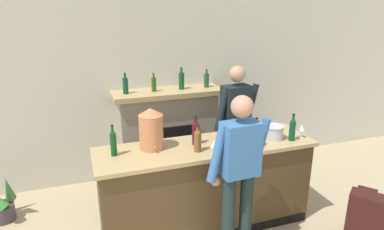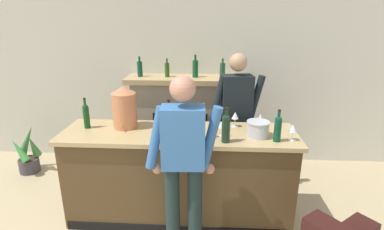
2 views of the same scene
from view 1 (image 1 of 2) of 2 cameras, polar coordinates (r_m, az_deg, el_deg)
name	(u,v)px [view 1 (image 1 of 2)]	position (r m, az deg, el deg)	size (l,w,h in m)	color
wall_back_panel	(155,85)	(5.03, -6.13, 4.97)	(12.00, 0.07, 2.75)	beige
bar_counter	(206,186)	(4.02, 2.35, -11.73)	(2.45, 0.69, 1.02)	#4B371E
fireplace_stone	(168,134)	(5.02, -3.95, -3.22)	(1.54, 0.52, 1.67)	gray
potted_plant_corner	(1,201)	(4.81, -29.29, -12.35)	(0.38, 0.45, 0.67)	#464048
person_customer	(239,173)	(3.37, 7.79, -9.56)	(0.66, 0.32, 1.73)	#1B2B2A
person_bartender	(235,125)	(4.55, 7.24, -1.68)	(0.65, 0.35, 1.77)	#323849
copper_dispenser	(151,129)	(3.65, -6.83, -2.25)	(0.26, 0.30, 0.46)	#CD794E
ice_bucket_steel	(274,132)	(4.05, 13.47, -2.78)	(0.23, 0.23, 0.16)	silver
wine_bottle_riesling_slim	(113,142)	(3.58, -12.98, -4.45)	(0.06, 0.06, 0.33)	#114017
wine_bottle_chardonnay_pale	(292,129)	(4.03, 16.39, -2.21)	(0.07, 0.07, 0.32)	#0D3F28
wine_bottle_rose_blush	(198,140)	(3.59, 0.96, -4.14)	(0.08, 0.08, 0.29)	brown
wine_bottle_cabernet_heavy	(232,135)	(3.68, 6.72, -3.31)	(0.08, 0.08, 0.34)	#0F3C1B
wine_bottle_port_short	(256,134)	(3.74, 10.58, -3.18)	(0.08, 0.08, 0.34)	#1A2F21
wine_bottle_burgundy_dark	(195,132)	(3.76, 0.57, -2.82)	(0.07, 0.07, 0.33)	#52111C
wine_glass_by_dispenser	(214,143)	(3.52, 3.76, -4.76)	(0.09, 0.09, 0.17)	silver
wine_glass_front_left	(247,123)	(4.15, 9.12, -1.40)	(0.07, 0.07, 0.17)	silver
wine_glass_front_right	(247,133)	(3.85, 9.13, -2.93)	(0.08, 0.08, 0.17)	silver
wine_glass_back_row	(302,128)	(4.15, 17.80, -2.10)	(0.08, 0.08, 0.16)	silver
wine_glass_near_bucket	(268,122)	(4.25, 12.52, -1.21)	(0.07, 0.07, 0.16)	silver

